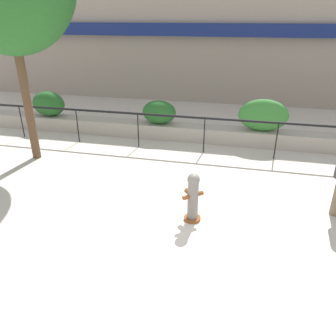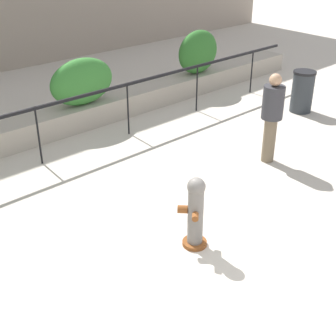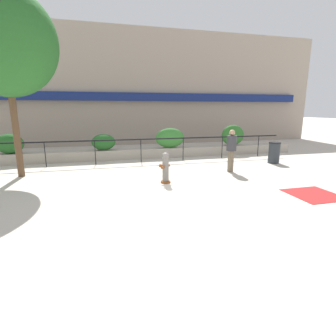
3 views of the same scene
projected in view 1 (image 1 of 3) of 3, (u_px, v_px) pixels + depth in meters
ground_plane at (168, 250)px, 6.04m from camera, size 120.00×120.00×0.00m
building_facade at (228, 15)px, 14.94m from camera, size 30.00×1.36×8.00m
planter_wall_low at (208, 134)px, 11.23m from camera, size 18.00×0.70×0.50m
fence_railing_segment at (205, 121)px, 9.94m from camera, size 15.00×0.05×1.15m
hedge_bush_0 at (49, 104)px, 12.18m from camera, size 1.27×0.70×0.92m
hedge_bush_1 at (159, 112)px, 11.32m from camera, size 1.18×0.70×0.81m
hedge_bush_2 at (263, 115)px, 10.54m from camera, size 1.59×0.58×1.04m
fire_hydrant at (193, 197)px, 6.72m from camera, size 0.50×0.50×1.08m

